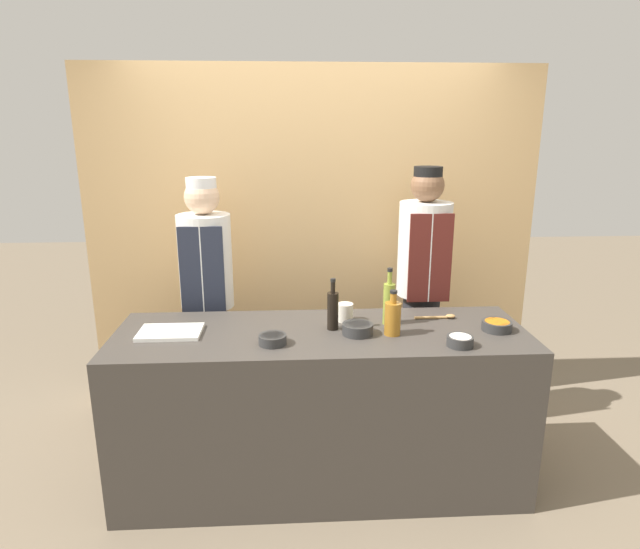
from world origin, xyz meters
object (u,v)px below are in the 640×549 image
at_px(sauce_bowl_orange, 497,325).
at_px(chef_right, 422,289).
at_px(sauce_bowl_white, 460,340).
at_px(sauce_bowl_purple, 358,328).
at_px(bottle_oil, 389,302).
at_px(bottle_soy, 333,310).
at_px(sauce_bowl_brown, 273,339).
at_px(cutting_board, 170,332).
at_px(wooden_spoon, 440,317).
at_px(cup_cream, 345,312).
at_px(chef_left, 208,298).
at_px(bottle_amber, 393,317).

xyz_separation_m(sauce_bowl_orange, chef_right, (-0.25, 0.65, 0.01)).
bearing_deg(chef_right, sauce_bowl_white, -90.88).
relative_size(sauce_bowl_white, chef_right, 0.08).
relative_size(sauce_bowl_purple, chef_right, 0.09).
xyz_separation_m(sauce_bowl_purple, bottle_oil, (0.19, 0.15, 0.09)).
height_order(bottle_soy, chef_right, chef_right).
bearing_deg(sauce_bowl_orange, bottle_soy, 175.51).
height_order(sauce_bowl_brown, cutting_board, sauce_bowl_brown).
distance_m(wooden_spoon, chef_right, 0.45).
distance_m(sauce_bowl_orange, cutting_board, 1.76).
xyz_separation_m(cutting_board, cup_cream, (0.95, 0.15, 0.04)).
height_order(sauce_bowl_brown, chef_right, chef_right).
bearing_deg(cup_cream, sauce_bowl_white, -36.17).
xyz_separation_m(sauce_bowl_white, bottle_oil, (-0.30, 0.34, 0.10)).
bearing_deg(sauce_bowl_orange, cup_cream, 166.53).
bearing_deg(bottle_soy, sauce_bowl_white, -23.59).
bearing_deg(sauce_bowl_purple, cutting_board, 176.68).
bearing_deg(chef_left, bottle_soy, -37.12).
distance_m(sauce_bowl_brown, wooden_spoon, 1.01).
distance_m(bottle_soy, chef_right, 0.86).
bearing_deg(sauce_bowl_brown, cup_cream, 38.20).
bearing_deg(sauce_bowl_purple, sauce_bowl_brown, -165.99).
xyz_separation_m(sauce_bowl_orange, bottle_oil, (-0.57, 0.14, 0.10)).
relative_size(wooden_spoon, chef_left, 0.14).
bearing_deg(chef_right, cutting_board, -158.30).
bearing_deg(sauce_bowl_brown, sauce_bowl_purple, 14.01).
bearing_deg(chef_right, bottle_amber, -115.77).
height_order(cup_cream, wooden_spoon, cup_cream).
distance_m(sauce_bowl_brown, bottle_oil, 0.70).
distance_m(cup_cream, wooden_spoon, 0.55).
bearing_deg(bottle_soy, chef_right, 42.22).
relative_size(bottle_oil, cup_cream, 3.13).
height_order(bottle_oil, cup_cream, bottle_oil).
xyz_separation_m(cutting_board, bottle_soy, (0.87, 0.02, 0.10)).
bearing_deg(chef_right, wooden_spoon, -90.33).
bearing_deg(chef_left, sauce_bowl_purple, -36.53).
height_order(bottle_oil, wooden_spoon, bottle_oil).
xyz_separation_m(sauce_bowl_orange, wooden_spoon, (-0.26, 0.20, -0.02)).
bearing_deg(chef_left, cutting_board, -100.50).
xyz_separation_m(sauce_bowl_brown, bottle_soy, (0.32, 0.19, 0.08)).
bearing_deg(wooden_spoon, bottle_amber, -144.95).
bearing_deg(wooden_spoon, cutting_board, -174.18).
height_order(sauce_bowl_brown, sauce_bowl_orange, sauce_bowl_orange).
xyz_separation_m(cutting_board, bottle_amber, (1.18, -0.07, 0.09)).
height_order(bottle_amber, cup_cream, bottle_amber).
xyz_separation_m(bottle_oil, bottle_soy, (-0.32, -0.07, -0.01)).
height_order(cutting_board, chef_right, chef_right).
distance_m(sauce_bowl_brown, sauce_bowl_white, 0.95).
distance_m(sauce_bowl_white, cup_cream, 0.67).
xyz_separation_m(wooden_spoon, chef_right, (0.00, 0.45, 0.03)).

